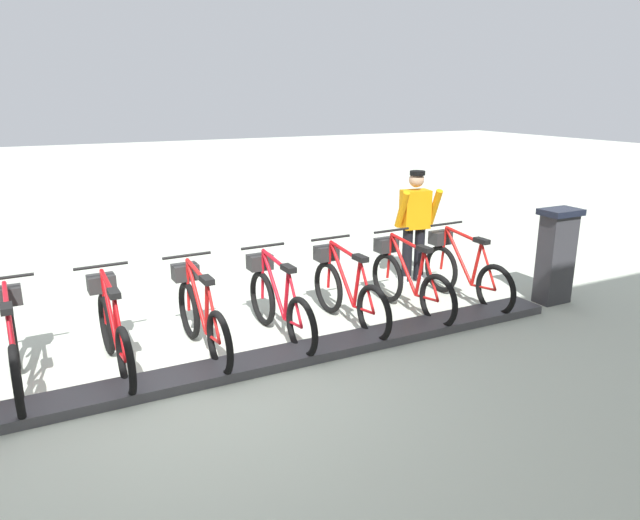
{
  "coord_description": "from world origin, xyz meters",
  "views": [
    {
      "loc": [
        -5.19,
        1.25,
        2.73
      ],
      "look_at": [
        0.5,
        -1.63,
        0.9
      ],
      "focal_mm": 32.72,
      "sensor_mm": 36.0,
      "label": 1
    }
  ],
  "objects_px": {
    "bike_docked_1": "(408,280)",
    "worker_near_rack": "(415,222)",
    "bike_docked_2": "(346,291)",
    "bike_docked_5": "(113,330)",
    "payment_kiosk": "(556,254)",
    "bike_docked_6": "(13,347)",
    "bike_docked_3": "(278,302)",
    "bike_docked_4": "(201,315)",
    "bike_docked_0": "(463,271)"
  },
  "relations": [
    {
      "from": "bike_docked_1",
      "to": "bike_docked_4",
      "type": "bearing_deg",
      "value": 90.0
    },
    {
      "from": "bike_docked_1",
      "to": "bike_docked_2",
      "type": "bearing_deg",
      "value": 90.0
    },
    {
      "from": "bike_docked_6",
      "to": "bike_docked_2",
      "type": "bearing_deg",
      "value": -90.0
    },
    {
      "from": "bike_docked_4",
      "to": "bike_docked_1",
      "type": "bearing_deg",
      "value": -90.0
    },
    {
      "from": "bike_docked_1",
      "to": "bike_docked_2",
      "type": "distance_m",
      "value": 0.9
    },
    {
      "from": "bike_docked_0",
      "to": "bike_docked_1",
      "type": "height_order",
      "value": "same"
    },
    {
      "from": "payment_kiosk",
      "to": "bike_docked_0",
      "type": "xyz_separation_m",
      "value": [
        0.57,
        1.07,
        -0.24
      ]
    },
    {
      "from": "bike_docked_3",
      "to": "worker_near_rack",
      "type": "xyz_separation_m",
      "value": [
        1.02,
        -2.61,
        0.48
      ]
    },
    {
      "from": "bike_docked_1",
      "to": "worker_near_rack",
      "type": "xyz_separation_m",
      "value": [
        1.02,
        -0.81,
        0.48
      ]
    },
    {
      "from": "bike_docked_2",
      "to": "bike_docked_4",
      "type": "height_order",
      "value": "same"
    },
    {
      "from": "bike_docked_0",
      "to": "bike_docked_4",
      "type": "relative_size",
      "value": 1.0
    },
    {
      "from": "bike_docked_3",
      "to": "bike_docked_4",
      "type": "distance_m",
      "value": 0.9
    },
    {
      "from": "bike_docked_0",
      "to": "bike_docked_4",
      "type": "xyz_separation_m",
      "value": [
        0.0,
        3.6,
        0.0
      ]
    },
    {
      "from": "bike_docked_2",
      "to": "bike_docked_6",
      "type": "relative_size",
      "value": 1.0
    },
    {
      "from": "worker_near_rack",
      "to": "bike_docked_5",
      "type": "bearing_deg",
      "value": 102.96
    },
    {
      "from": "bike_docked_3",
      "to": "payment_kiosk",
      "type": "bearing_deg",
      "value": -98.63
    },
    {
      "from": "bike_docked_1",
      "to": "bike_docked_2",
      "type": "xyz_separation_m",
      "value": [
        0.0,
        0.9,
        0.0
      ]
    },
    {
      "from": "bike_docked_4",
      "to": "payment_kiosk",
      "type": "bearing_deg",
      "value": -96.98
    },
    {
      "from": "bike_docked_1",
      "to": "bike_docked_4",
      "type": "relative_size",
      "value": 1.0
    },
    {
      "from": "bike_docked_2",
      "to": "bike_docked_5",
      "type": "relative_size",
      "value": 1.0
    },
    {
      "from": "bike_docked_3",
      "to": "bike_docked_4",
      "type": "xyz_separation_m",
      "value": [
        0.0,
        0.9,
        0.0
      ]
    },
    {
      "from": "bike_docked_3",
      "to": "bike_docked_5",
      "type": "xyz_separation_m",
      "value": [
        0.0,
        1.8,
        0.0
      ]
    },
    {
      "from": "bike_docked_2",
      "to": "bike_docked_3",
      "type": "bearing_deg",
      "value": 90.0
    },
    {
      "from": "bike_docked_0",
      "to": "bike_docked_1",
      "type": "bearing_deg",
      "value": 90.0
    },
    {
      "from": "bike_docked_0",
      "to": "bike_docked_2",
      "type": "bearing_deg",
      "value": 90.0
    },
    {
      "from": "bike_docked_5",
      "to": "bike_docked_6",
      "type": "relative_size",
      "value": 1.0
    },
    {
      "from": "bike_docked_4",
      "to": "bike_docked_5",
      "type": "bearing_deg",
      "value": 90.0
    },
    {
      "from": "bike_docked_2",
      "to": "worker_near_rack",
      "type": "height_order",
      "value": "worker_near_rack"
    },
    {
      "from": "bike_docked_1",
      "to": "bike_docked_5",
      "type": "distance_m",
      "value": 3.6
    },
    {
      "from": "bike_docked_2",
      "to": "bike_docked_6",
      "type": "height_order",
      "value": "same"
    },
    {
      "from": "payment_kiosk",
      "to": "bike_docked_2",
      "type": "xyz_separation_m",
      "value": [
        0.57,
        2.87,
        -0.24
      ]
    },
    {
      "from": "payment_kiosk",
      "to": "bike_docked_5",
      "type": "relative_size",
      "value": 0.74
    },
    {
      "from": "bike_docked_3",
      "to": "worker_near_rack",
      "type": "height_order",
      "value": "worker_near_rack"
    },
    {
      "from": "payment_kiosk",
      "to": "bike_docked_5",
      "type": "height_order",
      "value": "payment_kiosk"
    },
    {
      "from": "bike_docked_2",
      "to": "worker_near_rack",
      "type": "relative_size",
      "value": 1.04
    },
    {
      "from": "bike_docked_6",
      "to": "worker_near_rack",
      "type": "distance_m",
      "value": 5.43
    },
    {
      "from": "bike_docked_0",
      "to": "bike_docked_2",
      "type": "relative_size",
      "value": 1.0
    },
    {
      "from": "bike_docked_1",
      "to": "bike_docked_5",
      "type": "bearing_deg",
      "value": 90.0
    },
    {
      "from": "bike_docked_6",
      "to": "bike_docked_3",
      "type": "bearing_deg",
      "value": -90.0
    },
    {
      "from": "bike_docked_1",
      "to": "worker_near_rack",
      "type": "relative_size",
      "value": 1.04
    },
    {
      "from": "bike_docked_0",
      "to": "bike_docked_5",
      "type": "bearing_deg",
      "value": 90.0
    },
    {
      "from": "bike_docked_4",
      "to": "bike_docked_5",
      "type": "xyz_separation_m",
      "value": [
        0.0,
        0.9,
        0.0
      ]
    },
    {
      "from": "bike_docked_4",
      "to": "worker_near_rack",
      "type": "xyz_separation_m",
      "value": [
        1.02,
        -3.52,
        0.48
      ]
    },
    {
      "from": "payment_kiosk",
      "to": "bike_docked_3",
      "type": "bearing_deg",
      "value": 81.37
    },
    {
      "from": "bike_docked_3",
      "to": "bike_docked_5",
      "type": "distance_m",
      "value": 1.8
    },
    {
      "from": "bike_docked_1",
      "to": "bike_docked_6",
      "type": "relative_size",
      "value": 1.0
    },
    {
      "from": "bike_docked_6",
      "to": "worker_near_rack",
      "type": "bearing_deg",
      "value": -79.18
    },
    {
      "from": "payment_kiosk",
      "to": "bike_docked_0",
      "type": "bearing_deg",
      "value": 61.79
    },
    {
      "from": "worker_near_rack",
      "to": "bike_docked_0",
      "type": "bearing_deg",
      "value": -175.11
    },
    {
      "from": "bike_docked_5",
      "to": "payment_kiosk",
      "type": "bearing_deg",
      "value": -95.86
    }
  ]
}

